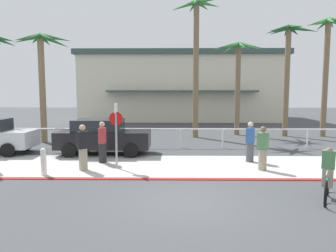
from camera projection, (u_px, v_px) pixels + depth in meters
The scene contains 18 objects.
ground_plane at pixel (180, 143), 18.93m from camera, with size 80.00×80.00×0.00m, color #424447.
sidewalk_strip at pixel (183, 166), 13.17m from camera, with size 44.00×4.00×0.02m, color beige.
curb_paint at pixel (184, 179), 11.18m from camera, with size 44.00×0.24×0.03m, color maroon.
building_backdrop at pixel (181, 87), 35.40m from camera, with size 20.57×11.34×6.95m.
rail_fence at pixel (181, 132), 17.35m from camera, with size 18.13×0.08×1.04m.
stop_sign_bike_lane at pixel (116, 126), 12.54m from camera, with size 0.52×0.56×2.56m.
bollard_2 at pixel (44, 161), 11.67m from camera, with size 0.20×0.20×1.00m.
palm_tree_1 at pixel (42, 58), 18.70m from camera, with size 3.42×3.40×6.36m.
palm_tree_2 at pixel (196, 38), 20.65m from camera, with size 3.24×3.31×8.80m.
palm_tree_3 at pixel (237, 62), 22.03m from camera, with size 3.48×3.41×6.34m.
palm_tree_4 at pixel (288, 50), 21.20m from camera, with size 3.08×3.60×7.33m.
palm_tree_5 at pixel (327, 51), 21.06m from camera, with size 2.80×2.86×7.76m.
car_black_1 at pixel (103, 136), 15.54m from camera, with size 4.40×2.02×1.69m.
cyclist_teal_0 at pixel (328, 175), 9.10m from camera, with size 0.91×1.64×1.50m.
pedestrian_0 at pixel (263, 150), 12.36m from camera, with size 0.48×0.44×1.71m.
pedestrian_1 at pixel (250, 143), 13.82m from camera, with size 0.44×0.48×1.74m.
pedestrian_2 at pixel (102, 144), 13.65m from camera, with size 0.32×0.40×1.76m.
pedestrian_3 at pixel (83, 149), 12.36m from camera, with size 0.47×0.46×1.77m.
Camera 1 is at (-0.39, -8.72, 3.05)m, focal length 34.65 mm.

